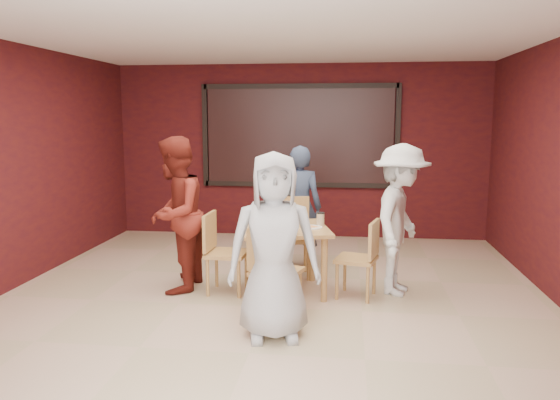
# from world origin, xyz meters

# --- Properties ---
(floor) EXTENTS (7.00, 7.00, 0.00)m
(floor) POSITION_xyz_m (0.00, 0.00, 0.00)
(floor) COLOR #C9A98B
(floor) RESTS_ON ground
(window_blinds) EXTENTS (3.00, 0.02, 1.50)m
(window_blinds) POSITION_xyz_m (0.00, 3.45, 1.65)
(window_blinds) COLOR black
(dining_table) EXTENTS (1.14, 1.14, 0.90)m
(dining_table) POSITION_xyz_m (0.11, 0.53, 0.65)
(dining_table) COLOR #B9824C
(dining_table) RESTS_ON floor
(chair_front) EXTENTS (0.55, 0.55, 0.91)m
(chair_front) POSITION_xyz_m (0.09, -0.29, 0.51)
(chair_front) COLOR #C4864C
(chair_front) RESTS_ON floor
(chair_back) EXTENTS (0.55, 0.55, 0.97)m
(chair_back) POSITION_xyz_m (0.11, 1.22, 0.55)
(chair_back) COLOR #C4864C
(chair_back) RESTS_ON floor
(chair_left) EXTENTS (0.45, 0.45, 0.90)m
(chair_left) POSITION_xyz_m (-0.61, 0.44, 0.51)
(chair_left) COLOR #C4864C
(chair_left) RESTS_ON floor
(chair_right) EXTENTS (0.50, 0.50, 0.86)m
(chair_right) POSITION_xyz_m (0.97, 0.44, 0.49)
(chair_right) COLOR #C4864C
(chair_right) RESTS_ON floor
(diner_front) EXTENTS (0.90, 0.68, 1.67)m
(diner_front) POSITION_xyz_m (0.16, -0.75, 0.83)
(diner_front) COLOR #AFAFAF
(diner_front) RESTS_ON floor
(diner_back) EXTENTS (0.61, 0.43, 1.60)m
(diner_back) POSITION_xyz_m (0.17, 1.61, 0.80)
(diner_back) COLOR #313D57
(diner_back) RESTS_ON floor
(diner_left) EXTENTS (0.67, 0.85, 1.75)m
(diner_left) POSITION_xyz_m (-1.12, 0.45, 0.87)
(diner_left) COLOR maroon
(diner_left) RESTS_ON floor
(diner_right) EXTENTS (0.91, 1.21, 1.67)m
(diner_right) POSITION_xyz_m (1.38, 0.65, 0.84)
(diner_right) COLOR silver
(diner_right) RESTS_ON floor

